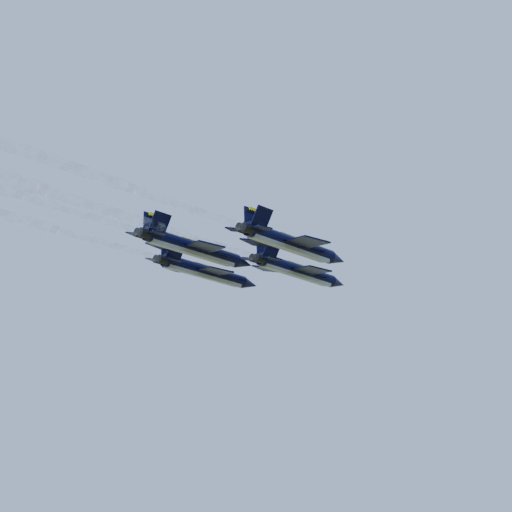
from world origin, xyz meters
The scene contains 6 objects.
jet_lead centered at (2.75, 12.25, 97.36)m, with size 14.41×19.75×5.02m.
jet_left centered at (-9.32, 5.03, 97.36)m, with size 14.41×19.75×5.02m.
jet_right centered at (9.02, -0.23, 97.36)m, with size 14.41×19.75×5.02m.
jet_slot centered at (-3.13, -5.77, 97.36)m, with size 14.41×19.75×5.02m.
smoke_trail_lead centered at (-7.98, -25.82, 97.40)m, with size 15.40×49.15×2.24m.
smoke_trail_right centered at (-1.71, -38.30, 97.40)m, with size 15.40×49.15×2.24m.
Camera 1 is at (54.62, -78.73, 69.45)m, focal length 50.00 mm.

